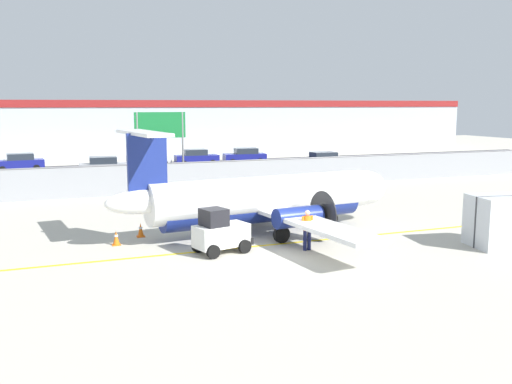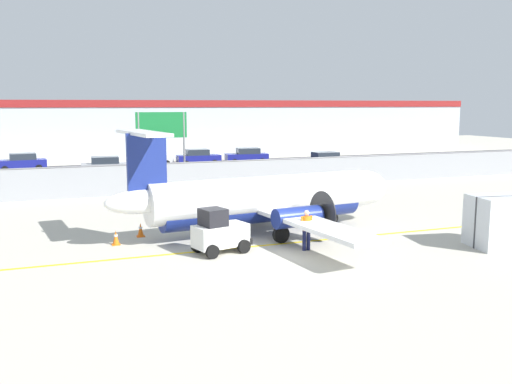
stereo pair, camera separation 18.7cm
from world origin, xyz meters
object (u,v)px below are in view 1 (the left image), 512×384
(parked_car_6, at_px, (322,161))
(cargo_container, at_px, (501,221))
(parked_car_4, at_px, (196,158))
(commuter_airplane, at_px, (269,199))
(highway_sign, at_px, (160,132))
(traffic_cone_near_left, at_px, (116,238))
(ground_crew_worker, at_px, (307,228))
(parked_car_5, at_px, (245,156))
(traffic_cone_near_right, at_px, (141,230))
(parked_car_3, at_px, (149,158))
(parked_car_2, at_px, (105,166))
(parked_car_1, at_px, (19,162))
(baggage_tug, at_px, (220,233))

(parked_car_6, bearing_deg, cargo_container, 78.13)
(parked_car_4, bearing_deg, commuter_airplane, -95.95)
(highway_sign, bearing_deg, commuter_airplane, -82.66)
(traffic_cone_near_left, bearing_deg, parked_car_4, 68.32)
(ground_crew_worker, bearing_deg, commuter_airplane, -2.80)
(parked_car_5, height_order, highway_sign, highway_sign)
(traffic_cone_near_right, bearing_deg, parked_car_3, 78.45)
(parked_car_6, bearing_deg, parked_car_2, -6.48)
(commuter_airplane, relative_size, cargo_container, 5.97)
(ground_crew_worker, height_order, parked_car_1, same)
(cargo_container, xyz_separation_m, traffic_cone_near_left, (-15.29, 6.20, -0.79))
(baggage_tug, height_order, highway_sign, highway_sign)
(parked_car_1, xyz_separation_m, highway_sign, (9.62, -15.08, 3.24))
(traffic_cone_near_left, distance_m, traffic_cone_near_right, 1.74)
(commuter_airplane, height_order, parked_car_6, commuter_airplane)
(parked_car_4, relative_size, parked_car_6, 1.01)
(traffic_cone_near_left, xyz_separation_m, parked_car_6, (21.53, 21.81, 0.58))
(ground_crew_worker, height_order, cargo_container, cargo_container)
(parked_car_6, bearing_deg, ground_crew_worker, 61.63)
(parked_car_1, relative_size, parked_car_4, 1.01)
(cargo_container, bearing_deg, commuter_airplane, 151.90)
(parked_car_1, bearing_deg, baggage_tug, 99.48)
(baggage_tug, xyz_separation_m, highway_sign, (1.40, 18.06, 3.28))
(cargo_container, height_order, parked_car_4, cargo_container)
(traffic_cone_near_right, bearing_deg, cargo_container, -27.78)
(traffic_cone_near_left, relative_size, parked_car_6, 0.15)
(parked_car_3, xyz_separation_m, parked_car_5, (9.38, -1.31, 0.00))
(parked_car_2, bearing_deg, baggage_tug, -82.36)
(ground_crew_worker, distance_m, cargo_container, 8.34)
(traffic_cone_near_right, distance_m, parked_car_5, 31.71)
(parked_car_3, relative_size, highway_sign, 0.78)
(parked_car_4, xyz_separation_m, parked_car_6, (9.95, -7.32, 0.00))
(parked_car_4, distance_m, parked_car_6, 12.35)
(cargo_container, height_order, parked_car_3, cargo_container)
(parked_car_2, distance_m, parked_car_6, 19.36)
(traffic_cone_near_left, height_order, highway_sign, highway_sign)
(parked_car_3, relative_size, parked_car_5, 0.98)
(cargo_container, bearing_deg, parked_car_6, 86.78)
(parked_car_1, xyz_separation_m, parked_car_4, (16.00, -1.12, 0.00))
(ground_crew_worker, height_order, parked_car_6, same)
(baggage_tug, relative_size, parked_car_3, 0.59)
(baggage_tug, relative_size, highway_sign, 0.46)
(traffic_cone_near_right, relative_size, parked_car_6, 0.15)
(cargo_container, relative_size, traffic_cone_near_left, 4.21)
(traffic_cone_near_left, distance_m, parked_car_6, 30.65)
(commuter_airplane, xyz_separation_m, parked_car_3, (0.05, 30.22, -0.71))
(commuter_airplane, bearing_deg, parked_car_4, 75.00)
(parked_car_1, distance_m, parked_car_4, 16.04)
(commuter_airplane, height_order, cargo_container, commuter_airplane)
(parked_car_5, bearing_deg, ground_crew_worker, 81.10)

